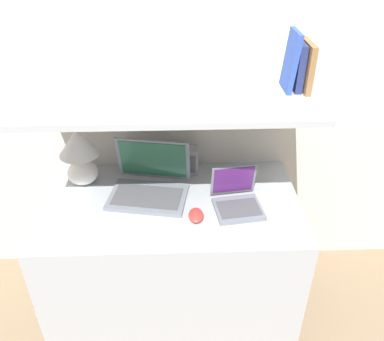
{
  "coord_description": "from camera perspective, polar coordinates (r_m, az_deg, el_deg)",
  "views": [
    {
      "loc": [
        0.05,
        -1.22,
        1.94
      ],
      "look_at": [
        0.1,
        0.35,
        0.91
      ],
      "focal_mm": 38.0,
      "sensor_mm": 36.0,
      "label": 1
    }
  ],
  "objects": [
    {
      "name": "wall_back",
      "position": [
        2.11,
        -3.28,
        12.66
      ],
      "size": [
        6.0,
        0.05,
        2.4
      ],
      "color": "beige",
      "rests_on": "ground_plane"
    },
    {
      "name": "desk",
      "position": [
        2.21,
        -2.71,
        -11.98
      ],
      "size": [
        1.25,
        0.69,
        0.74
      ],
      "color": "#999EA3",
      "rests_on": "ground_plane"
    },
    {
      "name": "back_riser",
      "position": [
        2.33,
        -2.85,
        -1.11
      ],
      "size": [
        1.25,
        0.04,
        1.25
      ],
      "color": "beige",
      "rests_on": "ground_plane"
    },
    {
      "name": "shelf",
      "position": [
        1.77,
        -3.47,
        10.7
      ],
      "size": [
        1.25,
        0.62,
        0.03
      ],
      "color": "#999EA3",
      "rests_on": "back_riser"
    },
    {
      "name": "table_lamp",
      "position": [
        2.09,
        -15.5,
        2.34
      ],
      "size": [
        0.2,
        0.2,
        0.3
      ],
      "color": "white",
      "rests_on": "desk"
    },
    {
      "name": "laptop_large",
      "position": [
        2.01,
        -5.97,
        -1.95
      ],
      "size": [
        0.42,
        0.35,
        0.26
      ],
      "color": "slate",
      "rests_on": "desk"
    },
    {
      "name": "laptop_small",
      "position": [
        1.93,
        6.3,
        -4.06
      ],
      "size": [
        0.24,
        0.25,
        0.19
      ],
      "color": "slate",
      "rests_on": "desk"
    },
    {
      "name": "computer_mouse",
      "position": [
        1.86,
        0.55,
        -6.31
      ],
      "size": [
        0.07,
        0.11,
        0.03
      ],
      "color": "red",
      "rests_on": "desk"
    },
    {
      "name": "router_box",
      "position": [
        2.14,
        -0.67,
        1.37
      ],
      "size": [
        0.11,
        0.07,
        0.15
      ],
      "color": "gray",
      "rests_on": "desk"
    },
    {
      "name": "book_brown",
      "position": [
        1.81,
        15.7,
        13.94
      ],
      "size": [
        0.02,
        0.18,
        0.2
      ],
      "color": "brown",
      "rests_on": "shelf"
    },
    {
      "name": "book_navy",
      "position": [
        1.8,
        14.65,
        13.95
      ],
      "size": [
        0.03,
        0.12,
        0.2
      ],
      "color": "navy",
      "rests_on": "shelf"
    },
    {
      "name": "book_blue",
      "position": [
        1.79,
        13.7,
        14.71
      ],
      "size": [
        0.04,
        0.15,
        0.25
      ],
      "color": "#284293",
      "rests_on": "shelf"
    }
  ]
}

